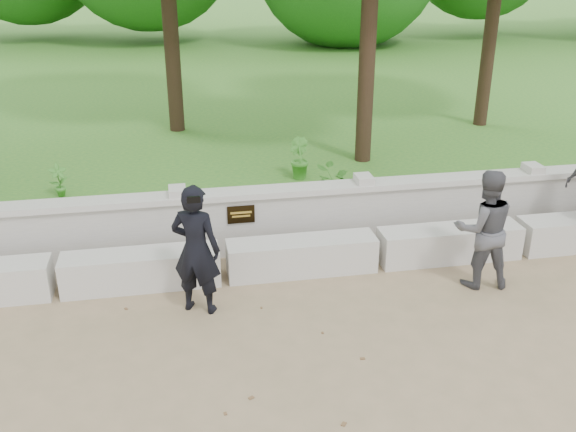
% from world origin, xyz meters
% --- Properties ---
extents(ground, '(80.00, 80.00, 0.00)m').
position_xyz_m(ground, '(0.00, 0.00, 0.00)').
color(ground, '#957C5B').
rests_on(ground, ground).
extents(lawn, '(40.00, 22.00, 0.25)m').
position_xyz_m(lawn, '(0.00, 14.00, 0.12)').
color(lawn, '#2D6C27').
rests_on(lawn, ground).
extents(concrete_bench, '(11.90, 0.45, 0.45)m').
position_xyz_m(concrete_bench, '(0.00, 1.90, 0.22)').
color(concrete_bench, beige).
rests_on(concrete_bench, ground).
extents(parapet_wall, '(12.50, 0.35, 0.90)m').
position_xyz_m(parapet_wall, '(0.00, 2.60, 0.46)').
color(parapet_wall, '#B8B5AE').
rests_on(parapet_wall, ground).
extents(man_main, '(0.66, 0.63, 1.53)m').
position_xyz_m(man_main, '(-0.35, 1.22, 0.77)').
color(man_main, black).
rests_on(man_main, ground).
extents(visitor_left, '(0.79, 0.65, 1.49)m').
position_xyz_m(visitor_left, '(3.07, 1.19, 0.74)').
color(visitor_left, '#494A4F').
rests_on(visitor_left, ground).
extents(shrub_a, '(0.33, 0.28, 0.53)m').
position_xyz_m(shrub_a, '(-2.28, 4.56, 0.51)').
color(shrub_a, '#448B2F').
rests_on(shrub_a, lawn).
extents(shrub_b, '(0.42, 0.46, 0.69)m').
position_xyz_m(shrub_b, '(1.53, 4.73, 0.59)').
color(shrub_b, '#448B2F').
rests_on(shrub_b, lawn).
extents(shrub_c, '(0.76, 0.73, 0.67)m').
position_xyz_m(shrub_c, '(1.83, 3.30, 0.58)').
color(shrub_c, '#448B2F').
rests_on(shrub_c, lawn).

